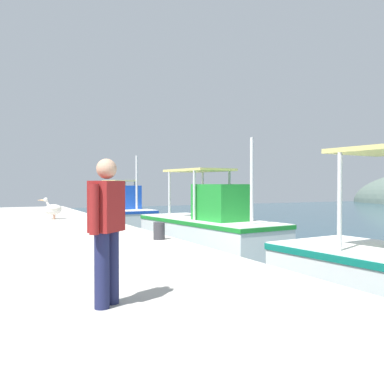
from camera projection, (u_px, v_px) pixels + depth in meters
The scene contains 5 objects.
fishing_boat_nearest at pixel (123, 212), 21.36m from camera, with size 5.35×1.96×3.47m.
fishing_boat_second at pixel (209, 227), 13.63m from camera, with size 6.06×2.69×3.45m.
pelican at pixel (53, 209), 15.69m from camera, with size 0.64×0.93×0.82m.
fisherman_standing at pixel (107, 226), 4.51m from camera, with size 0.44×0.45×1.60m.
mooring_bollard_nearest at pixel (159, 231), 9.94m from camera, with size 0.27×0.27×0.41m, color #333338.
Camera 1 is at (7.89, -4.16, 2.12)m, focal length 39.00 mm.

